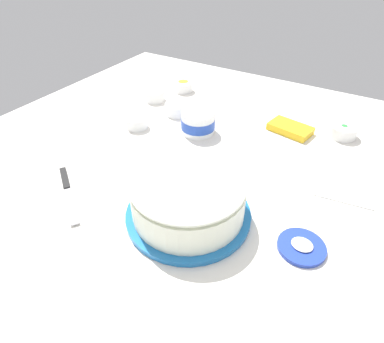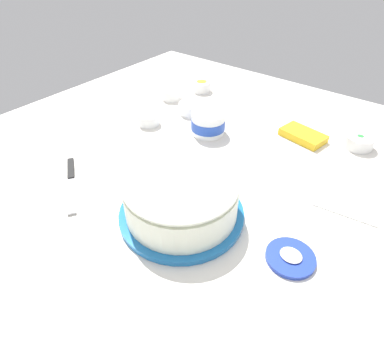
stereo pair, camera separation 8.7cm
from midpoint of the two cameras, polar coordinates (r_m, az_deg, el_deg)
name	(u,v)px [view 2 (the right image)]	position (r m, az deg, el deg)	size (l,w,h in m)	color
ground_plane	(197,167)	(0.95, 3.45, 0.78)	(1.54, 1.54, 0.00)	silver
frosted_cake	(181,198)	(0.76, 1.38, -4.76)	(0.30, 0.30, 0.12)	#1E6BB2
frosting_tub	(208,122)	(1.09, 5.17, 8.55)	(0.11, 0.11, 0.08)	white
frosting_tub_lid	(290,257)	(0.75, 20.28, -14.15)	(0.11, 0.11, 0.02)	#233DAD
spreading_knife	(71,179)	(0.94, -18.08, -1.39)	(0.21, 0.15, 0.01)	silver
sprinkle_bowl_rainbow	(172,94)	(1.34, -1.72, 13.50)	(0.08, 0.08, 0.04)	white
sprinkle_bowl_orange	(191,108)	(1.22, 1.88, 11.10)	(0.09, 0.09, 0.04)	white
sprinkle_bowl_green	(359,141)	(1.17, 29.28, 4.67)	(0.09, 0.09, 0.04)	white
sprinkle_bowl_pink	(149,119)	(1.15, -5.51, 9.14)	(0.08, 0.08, 0.04)	white
sprinkle_bowl_yellow	(202,85)	(1.41, 3.54, 14.85)	(0.08, 0.08, 0.05)	white
candy_box_lower	(303,135)	(1.14, 21.06, 5.90)	(0.14, 0.08, 0.02)	yellow
paper_napkin	(350,197)	(0.95, 28.43, -4.15)	(0.15, 0.15, 0.01)	white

